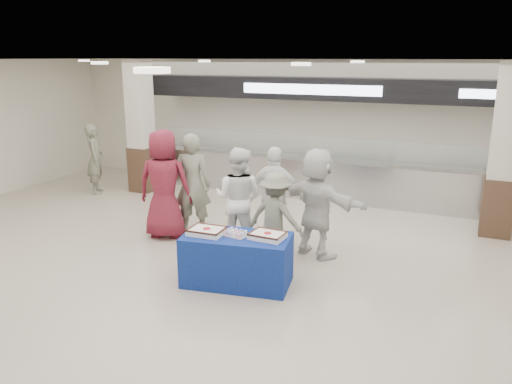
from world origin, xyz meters
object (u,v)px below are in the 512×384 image
at_px(chef_short, 275,195).
at_px(civilian_white, 317,203).
at_px(cupcake_tray, 235,233).
at_px(display_table, 237,260).
at_px(chef_tall, 238,199).
at_px(soldier_bg, 95,159).
at_px(sheet_cake_left, 207,231).
at_px(civilian_maroon, 164,184).
at_px(soldier_a, 192,184).
at_px(sheet_cake_right, 268,235).
at_px(soldier_b, 276,217).

height_order(chef_short, civilian_white, civilian_white).
bearing_deg(cupcake_tray, display_table, -32.00).
relative_size(chef_tall, chef_short, 1.02).
bearing_deg(chef_short, soldier_bg, -18.40).
xyz_separation_m(cupcake_tray, soldier_bg, (-5.35, 3.20, 0.07)).
bearing_deg(sheet_cake_left, display_table, 13.86).
relative_size(civilian_maroon, soldier_a, 1.05).
bearing_deg(civilian_maroon, sheet_cake_right, 139.75).
distance_m(civilian_maroon, civilian_white, 2.84).
bearing_deg(sheet_cake_right, civilian_maroon, 154.81).
bearing_deg(soldier_a, cupcake_tray, 121.22).
xyz_separation_m(civilian_maroon, soldier_a, (0.38, 0.36, -0.05)).
height_order(sheet_cake_right, soldier_bg, soldier_bg).
distance_m(display_table, sheet_cake_right, 0.62).
xyz_separation_m(sheet_cake_right, chef_short, (-0.59, 1.76, 0.07)).
height_order(display_table, soldier_bg, soldier_bg).
xyz_separation_m(display_table, soldier_a, (-1.71, 1.64, 0.58)).
distance_m(chef_short, civilian_white, 0.94).
distance_m(civilian_maroon, soldier_a, 0.53).
relative_size(display_table, sheet_cake_left, 2.99).
bearing_deg(cupcake_tray, chef_short, 93.29).
xyz_separation_m(display_table, chef_tall, (-0.61, 1.32, 0.52)).
height_order(sheet_cake_left, sheet_cake_right, sheet_cake_left).
bearing_deg(soldier_bg, sheet_cake_left, -158.66).
bearing_deg(civilian_maroon, civilian_white, 169.96).
xyz_separation_m(chef_tall, soldier_bg, (-4.78, 1.90, -0.04)).
bearing_deg(soldier_b, chef_short, -61.45).
relative_size(soldier_a, soldier_bg, 1.13).
xyz_separation_m(soldier_a, civilian_white, (2.45, -0.11, -0.04)).
height_order(chef_short, soldier_b, chef_short).
bearing_deg(sheet_cake_right, chef_tall, 130.52).
xyz_separation_m(cupcake_tray, chef_tall, (-0.57, 1.30, 0.11)).
relative_size(sheet_cake_left, chef_short, 0.30).
bearing_deg(sheet_cake_left, chef_short, 81.48).
xyz_separation_m(sheet_cake_left, chef_tall, (-0.17, 1.43, 0.09)).
relative_size(display_table, civilian_white, 0.84).
height_order(chef_tall, chef_short, chef_tall).
relative_size(display_table, chef_tall, 0.87).
distance_m(cupcake_tray, soldier_a, 2.34).
height_order(civilian_maroon, civilian_white, civilian_maroon).
distance_m(civilian_maroon, soldier_bg, 3.84).
bearing_deg(sheet_cake_right, chef_short, 108.45).
xyz_separation_m(sheet_cake_left, civilian_white, (1.17, 1.63, 0.12)).
height_order(sheet_cake_right, chef_tall, chef_tall).
relative_size(soldier_a, soldier_b, 1.30).
bearing_deg(civilian_white, civilian_maroon, 29.09).
bearing_deg(civilian_maroon, chef_tall, 166.59).
xyz_separation_m(chef_tall, civilian_white, (1.34, 0.21, 0.03)).
bearing_deg(display_table, sheet_cake_left, -175.82).
relative_size(sheet_cake_left, civilian_white, 0.28).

